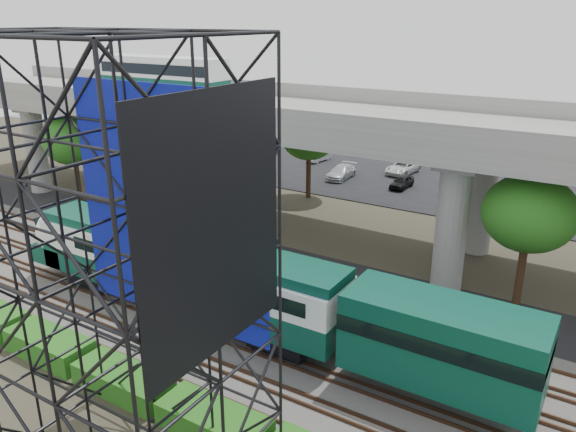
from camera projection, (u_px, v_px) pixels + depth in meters
The scene contains 13 objects.
ground at pixel (175, 338), 28.40m from camera, with size 140.00×140.00×0.00m, color #474233.
ballast_bed at pixel (201, 320), 29.97m from camera, with size 90.00×12.00×0.20m, color slate.
service_road at pixel (285, 264), 36.79m from camera, with size 90.00×5.00×0.08m, color black.
parking_lot at pixel (411, 181), 55.61m from camera, with size 90.00×18.00×0.08m, color black.
harbor_water at pixel (470, 141), 73.24m from camera, with size 140.00×40.00×0.03m, color #43616E.
rail_tracks at pixel (201, 317), 29.91m from camera, with size 90.00×9.52×0.16m.
commuter_train at pixel (212, 277), 28.57m from camera, with size 29.30×3.06×4.30m.
overpass at pixel (313, 126), 39.01m from camera, with size 80.00×12.00×12.40m.
scaffold_tower at pixel (103, 293), 16.99m from camera, with size 9.36×6.36×15.00m.
hedge_strip at pixel (123, 380), 24.27m from camera, with size 34.60×1.80×1.20m.
trees at pixel (272, 156), 41.79m from camera, with size 40.94×16.94×7.69m.
suv at pixel (160, 222), 42.05m from camera, with size 2.56×5.55×1.54m, color black.
parked_cars at pixel (416, 176), 54.76m from camera, with size 37.85×9.73×1.30m.
Camera 1 is at (17.86, -17.96, 15.37)m, focal length 35.00 mm.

